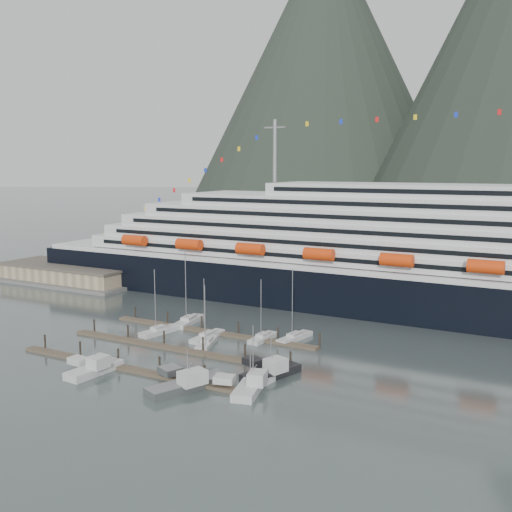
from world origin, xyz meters
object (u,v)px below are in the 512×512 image
(trawler_e, at_px, (270,371))
(cruise_ship, at_px, (427,263))
(sailboat_e, at_px, (189,322))
(trawler_b, at_px, (94,368))
(sailboat_f, at_px, (263,338))
(sailboat_d, at_px, (207,337))
(trawler_c, at_px, (187,383))
(trawler_d, at_px, (250,385))
(sailboat_h, at_px, (256,384))
(sailboat_a, at_px, (159,332))
(sailboat_g, at_px, (295,338))
(warehouse, at_px, (70,275))
(sailboat_c, at_px, (207,343))

(trawler_e, bearing_deg, cruise_ship, 6.00)
(sailboat_e, relative_size, trawler_b, 1.56)
(sailboat_f, relative_size, trawler_b, 1.21)
(sailboat_d, distance_m, sailboat_f, 11.27)
(sailboat_e, xyz_separation_m, trawler_c, (22.42, -32.25, 0.45))
(sailboat_e, relative_size, trawler_d, 1.44)
(cruise_ship, bearing_deg, trawler_b, -119.40)
(trawler_b, distance_m, trawler_e, 29.61)
(sailboat_e, height_order, trawler_d, sailboat_e)
(trawler_d, bearing_deg, cruise_ship, -25.43)
(trawler_c, distance_m, trawler_d, 9.75)
(sailboat_h, height_order, trawler_d, sailboat_h)
(sailboat_a, bearing_deg, trawler_d, -109.86)
(sailboat_a, bearing_deg, sailboat_g, -59.84)
(cruise_ship, relative_size, warehouse, 4.57)
(warehouse, distance_m, trawler_b, 84.44)
(sailboat_c, relative_size, trawler_e, 1.08)
(sailboat_f, bearing_deg, cruise_ship, -29.12)
(sailboat_d, bearing_deg, sailboat_g, -63.31)
(warehouse, relative_size, sailboat_d, 3.58)
(sailboat_d, xyz_separation_m, trawler_c, (12.37, -24.52, 0.50))
(sailboat_a, distance_m, trawler_e, 34.13)
(sailboat_f, height_order, trawler_d, sailboat_f)
(sailboat_a, relative_size, trawler_e, 1.22)
(sailboat_h, distance_m, trawler_c, 10.76)
(sailboat_a, xyz_separation_m, sailboat_d, (10.76, 1.76, -0.03))
(sailboat_e, bearing_deg, trawler_d, -140.57)
(cruise_ship, xyz_separation_m, trawler_c, (-21.05, -67.20, -11.14))
(cruise_ship, bearing_deg, trawler_e, -102.20)
(warehouse, relative_size, trawler_c, 3.26)
(cruise_ship, distance_m, trawler_b, 79.95)
(warehouse, relative_size, trawler_b, 4.33)
(trawler_e, bearing_deg, sailboat_f, 49.51)
(sailboat_c, relative_size, sailboat_f, 0.97)
(sailboat_h, height_order, trawler_e, sailboat_h)
(trawler_e, bearing_deg, sailboat_g, 32.64)
(sailboat_f, height_order, trawler_c, sailboat_f)
(sailboat_a, xyz_separation_m, sailboat_g, (26.56, 9.49, -0.01))
(cruise_ship, height_order, trawler_c, cruise_ship)
(sailboat_a, relative_size, sailboat_d, 1.10)
(sailboat_c, xyz_separation_m, trawler_e, (18.87, -9.59, 0.50))
(sailboat_g, distance_m, trawler_e, 21.95)
(sailboat_d, bearing_deg, sailboat_a, 99.89)
(sailboat_g, xyz_separation_m, sailboat_h, (5.59, -26.41, -0.03))
(cruise_ship, distance_m, sailboat_d, 55.45)
(sailboat_a, relative_size, sailboat_c, 1.13)
(sailboat_e, relative_size, sailboat_h, 1.58)
(sailboat_f, distance_m, sailboat_g, 6.37)
(sailboat_d, distance_m, trawler_c, 27.47)
(sailboat_f, relative_size, trawler_e, 1.11)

